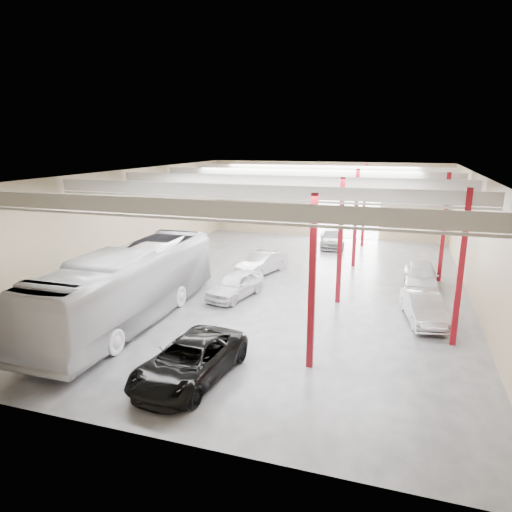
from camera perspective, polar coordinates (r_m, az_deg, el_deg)
The scene contains 8 objects.
depot_shell at distance 28.25m, azimuth 3.88°, elevation 6.25°, with size 22.12×32.12×7.06m.
coach_bus at distance 23.62m, azimuth -15.52°, elevation -3.58°, with size 3.13×13.39×3.73m, color silver.
black_sedan at distance 17.92m, azimuth -8.28°, elevation -12.78°, with size 2.60×5.64×1.57m, color black.
car_row_a at distance 26.56m, azimuth -2.59°, elevation -3.63°, with size 1.75×4.35×1.48m, color silver.
car_row_b at distance 31.29m, azimuth 0.73°, elevation -0.88°, with size 1.54×4.40×1.45m, color #B4B4B9.
car_row_c at distance 39.91m, azimuth 9.48°, elevation 2.23°, with size 2.02×4.97×1.44m, color slate.
car_right_near at distance 24.53m, azimuth 20.21°, elevation -6.05°, with size 1.58×4.53×1.49m, color #ABABB0.
car_right_far at distance 29.74m, azimuth 19.90°, elevation -2.35°, with size 1.96×4.86×1.66m, color silver.
Camera 1 is at (6.90, -26.67, 8.87)m, focal length 32.00 mm.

